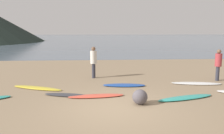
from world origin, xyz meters
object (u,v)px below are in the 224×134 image
at_px(surfboard_6, 186,98).
at_px(person_1, 94,60).
at_px(surfboard_4, 96,96).
at_px(surfboard_7, 196,83).
at_px(beach_rock_far, 140,97).
at_px(person_0, 218,62).
at_px(surfboard_3, 67,95).
at_px(surfboard_2, 37,88).
at_px(surfboard_5, 124,85).

distance_m(surfboard_6, person_1, 5.57).
height_order(surfboard_4, surfboard_7, surfboard_4).
xyz_separation_m(surfboard_7, beach_rock_far, (-3.35, -2.90, 0.24)).
distance_m(person_0, beach_rock_far, 5.99).
bearing_deg(surfboard_6, surfboard_4, 155.37).
distance_m(surfboard_3, person_0, 7.87).
distance_m(surfboard_2, surfboard_6, 6.42).
height_order(surfboard_4, person_1, person_1).
bearing_deg(surfboard_4, surfboard_6, -13.56).
relative_size(surfboard_2, person_1, 1.46).
height_order(surfboard_5, person_0, person_0).
relative_size(surfboard_2, surfboard_7, 1.05).
bearing_deg(surfboard_7, surfboard_4, -150.43).
bearing_deg(beach_rock_far, surfboard_6, 16.19).
height_order(surfboard_3, surfboard_7, surfboard_3).
distance_m(surfboard_4, person_1, 3.80).
relative_size(surfboard_4, surfboard_6, 0.90).
xyz_separation_m(surfboard_3, surfboard_5, (2.48, 1.47, 0.01)).
height_order(surfboard_3, person_1, person_1).
bearing_deg(person_1, beach_rock_far, 54.32).
bearing_deg(surfboard_3, person_0, 31.37).
bearing_deg(surfboard_2, surfboard_4, -5.36).
relative_size(surfboard_3, surfboard_6, 0.79).
height_order(surfboard_5, surfboard_6, surfboard_5).
relative_size(surfboard_3, person_1, 1.12).
bearing_deg(surfboard_7, surfboard_5, -168.59).
bearing_deg(surfboard_7, surfboard_2, -168.18).
height_order(surfboard_2, surfboard_6, surfboard_6).
distance_m(surfboard_5, beach_rock_far, 2.76).
bearing_deg(surfboard_6, person_1, 114.22).
distance_m(surfboard_3, beach_rock_far, 3.00).
bearing_deg(surfboard_4, surfboard_5, 46.70).
relative_size(surfboard_6, person_1, 1.43).
height_order(surfboard_4, surfboard_5, surfboard_5).
bearing_deg(person_1, surfboard_3, 18.03).
height_order(person_0, beach_rock_far, person_0).
xyz_separation_m(surfboard_2, surfboard_3, (1.50, -1.24, 0.00)).
height_order(surfboard_6, beach_rock_far, beach_rock_far).
bearing_deg(surfboard_4, beach_rock_far, -39.36).
bearing_deg(surfboard_5, beach_rock_far, -79.95).
bearing_deg(surfboard_3, surfboard_6, 5.43).
bearing_deg(person_0, surfboard_5, 173.17).
relative_size(surfboard_3, person_0, 1.18).
bearing_deg(person_0, person_1, 153.67).
relative_size(surfboard_4, person_0, 1.35).
distance_m(surfboard_3, surfboard_6, 4.66).
bearing_deg(surfboard_3, surfboard_2, 154.86).
height_order(surfboard_7, person_1, person_1).
height_order(surfboard_4, beach_rock_far, beach_rock_far).
relative_size(surfboard_2, surfboard_4, 1.14).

